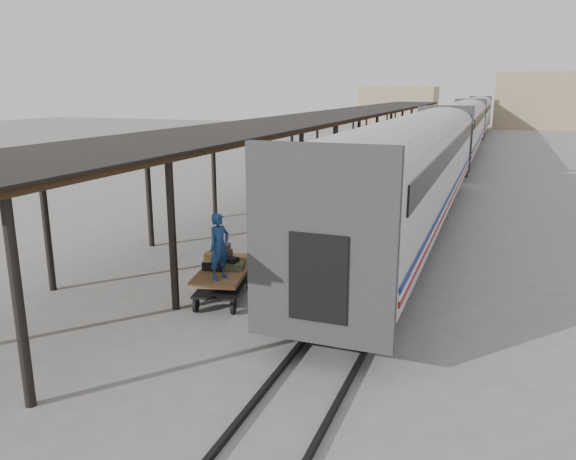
# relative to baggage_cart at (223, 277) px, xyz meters

# --- Properties ---
(ground) EXTENTS (160.00, 160.00, 0.00)m
(ground) POSITION_rel_baggage_cart_xyz_m (0.45, 0.98, -0.65)
(ground) COLOR slate
(ground) RESTS_ON ground
(train) EXTENTS (3.45, 76.01, 4.01)m
(train) POSITION_rel_baggage_cart_xyz_m (3.65, 34.77, 2.04)
(train) COLOR silver
(train) RESTS_ON ground
(canopy) EXTENTS (4.90, 64.30, 4.15)m
(canopy) POSITION_rel_baggage_cart_xyz_m (-2.95, 24.98, 3.36)
(canopy) COLOR #422B19
(canopy) RESTS_ON ground
(rails) EXTENTS (1.54, 150.00, 0.12)m
(rails) POSITION_rel_baggage_cart_xyz_m (3.65, 34.98, -0.59)
(rails) COLOR black
(rails) RESTS_ON ground
(building_far) EXTENTS (18.00, 10.00, 8.00)m
(building_far) POSITION_rel_baggage_cart_xyz_m (14.45, 78.98, 3.35)
(building_far) COLOR tan
(building_far) RESTS_ON ground
(building_left) EXTENTS (12.00, 8.00, 6.00)m
(building_left) POSITION_rel_baggage_cart_xyz_m (-9.55, 82.98, 2.35)
(building_left) COLOR tan
(building_left) RESTS_ON ground
(baggage_cart) EXTENTS (1.73, 2.61, 0.86)m
(baggage_cart) POSITION_rel_baggage_cart_xyz_m (0.00, 0.00, 0.00)
(baggage_cart) COLOR brown
(baggage_cart) RESTS_ON ground
(suitcase_stack) EXTENTS (1.35, 1.28, 0.59)m
(suitcase_stack) POSITION_rel_baggage_cart_xyz_m (-0.16, 0.33, 0.41)
(suitcase_stack) COLOR #3E3E41
(suitcase_stack) RESTS_ON baggage_cart
(luggage_tug) EXTENTS (1.25, 1.67, 1.32)m
(luggage_tug) POSITION_rel_baggage_cart_xyz_m (-2.86, 20.67, -0.04)
(luggage_tug) COLOR maroon
(luggage_tug) RESTS_ON ground
(porter) EXTENTS (0.61, 0.74, 1.74)m
(porter) POSITION_rel_baggage_cart_xyz_m (0.25, -0.65, 1.08)
(porter) COLOR navy
(porter) RESTS_ON baggage_cart
(pedestrian) EXTENTS (1.07, 0.76, 1.69)m
(pedestrian) POSITION_rel_baggage_cart_xyz_m (-1.21, 17.37, 0.20)
(pedestrian) COLOR black
(pedestrian) RESTS_ON ground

